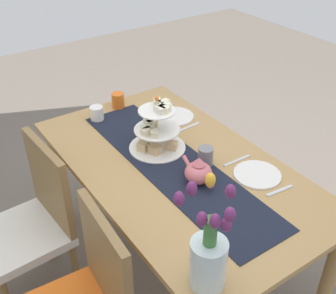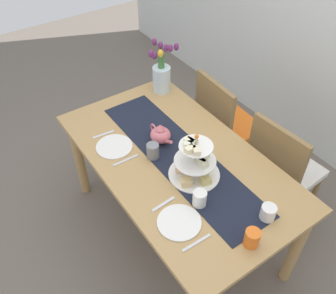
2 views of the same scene
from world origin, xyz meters
name	(u,v)px [view 1 (image 1 of 2)]	position (x,y,z in m)	size (l,w,h in m)	color
ground_plane	(175,265)	(0.00, 0.00, 0.00)	(8.00, 8.00, 0.00)	#6B6056
dining_table	(176,181)	(0.00, 0.00, 0.64)	(1.60, 0.90, 0.75)	tan
chair_right	(33,220)	(0.29, 0.68, 0.50)	(0.44, 0.44, 0.91)	olive
table_runner	(173,165)	(0.00, 0.02, 0.75)	(1.34, 0.33, 0.00)	black
tiered_cake_stand	(157,132)	(0.18, 0.00, 0.85)	(0.30, 0.30, 0.30)	beige
teapot	(198,172)	(-0.18, 0.00, 0.81)	(0.24, 0.13, 0.14)	#D66B75
tulip_vase	(208,254)	(-0.65, 0.33, 0.89)	(0.20, 0.21, 0.41)	silver
cream_jug	(97,113)	(0.63, 0.13, 0.79)	(0.08, 0.08, 0.09)	white
dinner_plate_left	(257,175)	(-0.30, -0.27, 0.75)	(0.23, 0.23, 0.01)	white
fork_left	(280,191)	(-0.44, -0.27, 0.75)	(0.02, 0.15, 0.01)	silver
knife_left	(237,161)	(-0.15, -0.27, 0.75)	(0.01, 0.17, 0.01)	silver
dinner_plate_right	(174,116)	(0.40, -0.27, 0.75)	(0.23, 0.23, 0.01)	white
fork_right	(189,127)	(0.25, -0.27, 0.75)	(0.02, 0.15, 0.01)	silver
knife_right	(161,107)	(0.54, -0.27, 0.75)	(0.01, 0.17, 0.01)	silver
mug_grey	(206,156)	(-0.08, -0.12, 0.80)	(0.08, 0.08, 0.10)	slate
mug_white_text	(155,120)	(0.36, -0.11, 0.80)	(0.08, 0.08, 0.10)	white
mug_orange	(118,101)	(0.70, -0.05, 0.80)	(0.08, 0.08, 0.10)	orange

